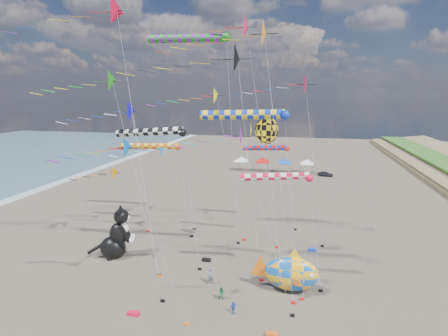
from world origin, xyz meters
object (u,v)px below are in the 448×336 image
cat_inflatable (115,232)px  parked_car (325,174)px  child_green (222,294)px  fish_inflatable (291,273)px  child_blue (233,308)px  person_adult (211,276)px

cat_inflatable → parked_car: size_ratio=1.79×
cat_inflatable → parked_car: cat_inflatable is taller
child_green → parked_car: bearing=65.5°
fish_inflatable → parked_car: bearing=83.2°
cat_inflatable → fish_inflatable: cat_inflatable is taller
child_blue → fish_inflatable: bearing=3.6°
fish_inflatable → person_adult: bearing=-178.1°
child_green → fish_inflatable: bearing=12.1°
fish_inflatable → person_adult: (-7.28, -0.24, -1.02)m
person_adult → parked_car: bearing=36.8°
person_adult → child_blue: person_adult is taller
person_adult → child_blue: (2.93, -3.99, -0.28)m
fish_inflatable → child_blue: bearing=-135.9°
fish_inflatable → person_adult: 7.36m
cat_inflatable → child_green: bearing=-44.5°
fish_inflatable → child_blue: 6.21m
person_adult → parked_car: size_ratio=0.51×
child_green → child_blue: (1.34, -1.69, -0.07)m
person_adult → child_green: (1.58, -2.29, -0.22)m
cat_inflatable → person_adult: cat_inflatable is taller
child_green → parked_car: 52.18m
person_adult → child_green: 2.79m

